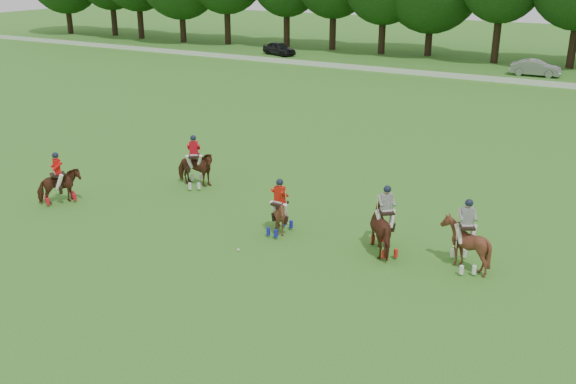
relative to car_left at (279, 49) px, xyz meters
The scene contains 10 objects.
ground 47.15m from the car_left, 64.36° to the right, with size 180.00×180.00×0.00m, color #2B6F1F.
boundary_rail 20.90m from the car_left, 12.44° to the right, with size 120.00×0.10×0.44m, color white.
car_left is the anchor object (origin of this frame).
car_mid 24.96m from the car_left, ahead, with size 1.42×4.06×1.34m, color gray.
polo_red_a 42.67m from the car_left, 72.38° to the right, with size 1.57×1.86×2.17m.
polo_red_b 39.90m from the car_left, 65.54° to the right, with size 2.09×2.02×2.32m.
polo_red_c 44.91m from the car_left, 60.19° to the right, with size 1.20×1.32×2.11m.
polo_stripe_a 46.64m from the car_left, 55.78° to the right, with size 1.99×2.16×2.41m.
polo_stripe_b 48.09m from the car_left, 53.05° to the right, with size 1.92×1.99×2.38m.
polo_ball 46.41m from the car_left, 61.96° to the right, with size 0.09×0.09×0.09m, color white.
Camera 1 is at (12.65, -15.16, 9.58)m, focal length 40.00 mm.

